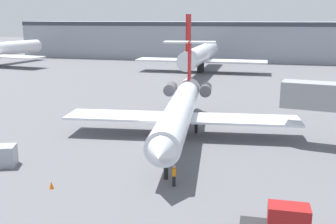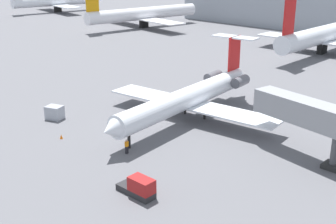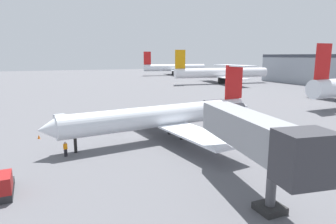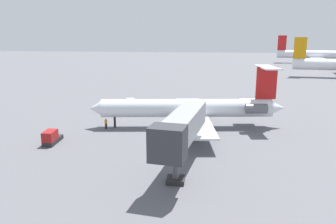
{
  "view_description": "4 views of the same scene",
  "coord_description": "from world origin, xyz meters",
  "px_view_note": "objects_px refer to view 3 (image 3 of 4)",
  "views": [
    {
      "loc": [
        11.79,
        -38.69,
        12.55
      ],
      "look_at": [
        2.24,
        -1.84,
        3.56
      ],
      "focal_mm": 42.58,
      "sensor_mm": 36.0,
      "label": 1
    },
    {
      "loc": [
        39.88,
        -39.98,
        20.75
      ],
      "look_at": [
        2.87,
        -2.24,
        2.13
      ],
      "focal_mm": 47.38,
      "sensor_mm": 36.0,
      "label": 2
    },
    {
      "loc": [
        37.94,
        -12.75,
        10.94
      ],
      "look_at": [
        1.49,
        2.74,
        3.32
      ],
      "focal_mm": 31.4,
      "sensor_mm": 36.0,
      "label": 3
    },
    {
      "loc": [
        54.27,
        4.15,
        14.75
      ],
      "look_at": [
        5.63,
        -1.25,
        3.08
      ],
      "focal_mm": 35.96,
      "sensor_mm": 36.0,
      "label": 4
    }
  ],
  "objects_px": {
    "baggage_tug_lead": "(3,186)",
    "traffic_cone_near": "(39,137)",
    "cargo_container_uld": "(61,120)",
    "regional_jet": "(168,115)",
    "ground_crew_marshaller": "(65,149)",
    "jet_bridge": "(259,137)",
    "parked_airliner_west_mid": "(221,73)",
    "parked_airliner_west_end": "(174,68)"
  },
  "relations": [
    {
      "from": "ground_crew_marshaller",
      "to": "cargo_container_uld",
      "type": "height_order",
      "value": "cargo_container_uld"
    },
    {
      "from": "cargo_container_uld",
      "to": "parked_airliner_west_end",
      "type": "relative_size",
      "value": 0.07
    },
    {
      "from": "regional_jet",
      "to": "baggage_tug_lead",
      "type": "height_order",
      "value": "regional_jet"
    },
    {
      "from": "cargo_container_uld",
      "to": "regional_jet",
      "type": "bearing_deg",
      "value": 44.65
    },
    {
      "from": "jet_bridge",
      "to": "baggage_tug_lead",
      "type": "distance_m",
      "value": 20.25
    },
    {
      "from": "cargo_container_uld",
      "to": "parked_airliner_west_end",
      "type": "bearing_deg",
      "value": 147.56
    },
    {
      "from": "baggage_tug_lead",
      "to": "ground_crew_marshaller",
      "type": "bearing_deg",
      "value": 146.22
    },
    {
      "from": "ground_crew_marshaller",
      "to": "jet_bridge",
      "type": "bearing_deg",
      "value": 38.66
    },
    {
      "from": "parked_airliner_west_end",
      "to": "parked_airliner_west_mid",
      "type": "height_order",
      "value": "parked_airliner_west_end"
    },
    {
      "from": "parked_airliner_west_mid",
      "to": "regional_jet",
      "type": "bearing_deg",
      "value": -38.11
    },
    {
      "from": "regional_jet",
      "to": "cargo_container_uld",
      "type": "bearing_deg",
      "value": -135.35
    },
    {
      "from": "parked_airliner_west_end",
      "to": "regional_jet",
      "type": "bearing_deg",
      "value": -24.57
    },
    {
      "from": "ground_crew_marshaller",
      "to": "parked_airliner_west_end",
      "type": "xyz_separation_m",
      "value": [
        -120.45,
        67.22,
        3.31
      ]
    },
    {
      "from": "baggage_tug_lead",
      "to": "traffic_cone_near",
      "type": "distance_m",
      "value": 16.9
    },
    {
      "from": "ground_crew_marshaller",
      "to": "cargo_container_uld",
      "type": "distance_m",
      "value": 15.44
    },
    {
      "from": "ground_crew_marshaller",
      "to": "traffic_cone_near",
      "type": "xyz_separation_m",
      "value": [
        -8.85,
        -2.79,
        -0.58
      ]
    },
    {
      "from": "jet_bridge",
      "to": "parked_airliner_west_mid",
      "type": "xyz_separation_m",
      "value": [
        -82.52,
        50.69,
        -0.82
      ]
    },
    {
      "from": "baggage_tug_lead",
      "to": "parked_airliner_west_mid",
      "type": "relative_size",
      "value": 0.1
    },
    {
      "from": "ground_crew_marshaller",
      "to": "baggage_tug_lead",
      "type": "bearing_deg",
      "value": -33.78
    },
    {
      "from": "baggage_tug_lead",
      "to": "regional_jet",
      "type": "bearing_deg",
      "value": 119.1
    },
    {
      "from": "jet_bridge",
      "to": "traffic_cone_near",
      "type": "relative_size",
      "value": 26.58
    },
    {
      "from": "jet_bridge",
      "to": "parked_airliner_west_mid",
      "type": "bearing_deg",
      "value": 148.44
    },
    {
      "from": "traffic_cone_near",
      "to": "parked_airliner_west_end",
      "type": "bearing_deg",
      "value": 147.9
    },
    {
      "from": "cargo_container_uld",
      "to": "traffic_cone_near",
      "type": "bearing_deg",
      "value": -26.34
    },
    {
      "from": "parked_airliner_west_end",
      "to": "parked_airliner_west_mid",
      "type": "bearing_deg",
      "value": -3.95
    },
    {
      "from": "traffic_cone_near",
      "to": "parked_airliner_west_end",
      "type": "xyz_separation_m",
      "value": [
        -111.59,
        70.01,
        3.89
      ]
    },
    {
      "from": "ground_crew_marshaller",
      "to": "traffic_cone_near",
      "type": "relative_size",
      "value": 3.07
    },
    {
      "from": "regional_jet",
      "to": "jet_bridge",
      "type": "height_order",
      "value": "regional_jet"
    },
    {
      "from": "jet_bridge",
      "to": "ground_crew_marshaller",
      "type": "relative_size",
      "value": 8.65
    },
    {
      "from": "ground_crew_marshaller",
      "to": "parked_airliner_west_end",
      "type": "height_order",
      "value": "parked_airliner_west_end"
    },
    {
      "from": "cargo_container_uld",
      "to": "parked_airliner_west_mid",
      "type": "bearing_deg",
      "value": 129.01
    },
    {
      "from": "jet_bridge",
      "to": "ground_crew_marshaller",
      "type": "xyz_separation_m",
      "value": [
        -16.02,
        -12.82,
        -4.11
      ]
    },
    {
      "from": "jet_bridge",
      "to": "ground_crew_marshaller",
      "type": "height_order",
      "value": "jet_bridge"
    },
    {
      "from": "jet_bridge",
      "to": "traffic_cone_near",
      "type": "height_order",
      "value": "jet_bridge"
    },
    {
      "from": "regional_jet",
      "to": "jet_bridge",
      "type": "distance_m",
      "value": 18.57
    },
    {
      "from": "traffic_cone_near",
      "to": "parked_airliner_west_mid",
      "type": "xyz_separation_m",
      "value": [
        -57.65,
        66.29,
        3.88
      ]
    },
    {
      "from": "ground_crew_marshaller",
      "to": "parked_airliner_west_mid",
      "type": "height_order",
      "value": "parked_airliner_west_mid"
    },
    {
      "from": "traffic_cone_near",
      "to": "parked_airliner_west_end",
      "type": "relative_size",
      "value": 0.02
    },
    {
      "from": "traffic_cone_near",
      "to": "baggage_tug_lead",
      "type": "bearing_deg",
      "value": -8.4
    },
    {
      "from": "ground_crew_marshaller",
      "to": "baggage_tug_lead",
      "type": "xyz_separation_m",
      "value": [
        7.86,
        -5.26,
        -0.02
      ]
    },
    {
      "from": "regional_jet",
      "to": "baggage_tug_lead",
      "type": "relative_size",
      "value": 7.63
    },
    {
      "from": "ground_crew_marshaller",
      "to": "traffic_cone_near",
      "type": "height_order",
      "value": "ground_crew_marshaller"
    }
  ]
}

